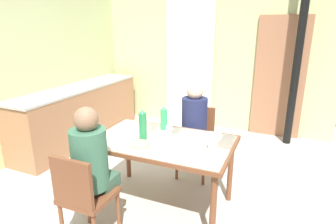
# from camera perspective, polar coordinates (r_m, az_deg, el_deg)

# --- Properties ---
(ground_plane) EXTENTS (7.17, 7.17, 0.00)m
(ground_plane) POSITION_cam_1_polar(r_m,az_deg,el_deg) (3.20, -6.62, -17.88)
(ground_plane) COLOR #B8B3AA
(wall_back) EXTENTS (4.31, 0.10, 2.81)m
(wall_back) POSITION_cam_1_polar(r_m,az_deg,el_deg) (5.20, 8.39, 12.27)
(wall_back) COLOR #B9C185
(wall_back) RESTS_ON ground_plane
(wall_left) EXTENTS (0.10, 4.14, 2.81)m
(wall_left) POSITION_cam_1_polar(r_m,az_deg,el_deg) (4.52, -26.19, 10.01)
(wall_left) COLOR #B7C288
(wall_left) RESTS_ON ground_plane
(door_wooden) EXTENTS (0.80, 0.05, 2.00)m
(door_wooden) POSITION_cam_1_polar(r_m,az_deg,el_deg) (5.00, 21.76, 6.38)
(door_wooden) COLOR #9A6547
(door_wooden) RESTS_ON ground_plane
(stove_pipe_column) EXTENTS (0.12, 0.12, 2.81)m
(stove_pipe_column) POSITION_cam_1_polar(r_m,az_deg,el_deg) (4.68, 25.01, 10.35)
(stove_pipe_column) COLOR black
(stove_pipe_column) RESTS_ON ground_plane
(curtain_panel) EXTENTS (0.90, 0.03, 2.36)m
(curtain_panel) POSITION_cam_1_polar(r_m,az_deg,el_deg) (5.23, 4.34, 9.95)
(curtain_panel) COLOR white
(curtain_panel) RESTS_ON ground_plane
(kitchen_counter) EXTENTS (0.61, 2.53, 0.91)m
(kitchen_counter) POSITION_cam_1_polar(r_m,az_deg,el_deg) (4.84, -17.45, -0.23)
(kitchen_counter) COLOR #976645
(kitchen_counter) RESTS_ON ground_plane
(dining_table) EXTENTS (1.40, 0.87, 0.74)m
(dining_table) POSITION_cam_1_polar(r_m,az_deg,el_deg) (2.82, -1.21, -7.13)
(dining_table) COLOR brown
(dining_table) RESTS_ON ground_plane
(chair_near_diner) EXTENTS (0.40, 0.40, 0.87)m
(chair_near_diner) POSITION_cam_1_polar(r_m,az_deg,el_deg) (2.50, -16.98, -15.90)
(chair_near_diner) COLOR brown
(chair_near_diner) RESTS_ON ground_plane
(chair_far_diner) EXTENTS (0.40, 0.40, 0.87)m
(chair_far_diner) POSITION_cam_1_polar(r_m,az_deg,el_deg) (3.53, 5.89, -5.11)
(chair_far_diner) COLOR brown
(chair_far_diner) RESTS_ON ground_plane
(person_near_diner) EXTENTS (0.30, 0.37, 0.77)m
(person_near_diner) POSITION_cam_1_polar(r_m,az_deg,el_deg) (2.45, -15.51, -8.84)
(person_near_diner) COLOR #385C48
(person_near_diner) RESTS_ON ground_plane
(person_far_diner) EXTENTS (0.30, 0.37, 0.77)m
(person_far_diner) POSITION_cam_1_polar(r_m,az_deg,el_deg) (3.31, 5.32, -1.39)
(person_far_diner) COLOR #24284D
(person_far_diner) RESTS_ON ground_plane
(water_bottle_green_near) EXTENTS (0.08, 0.08, 0.31)m
(water_bottle_green_near) POSITION_cam_1_polar(r_m,az_deg,el_deg) (2.78, -5.17, -2.73)
(water_bottle_green_near) COLOR #247947
(water_bottle_green_near) RESTS_ON dining_table
(water_bottle_green_far) EXTENTS (0.08, 0.08, 0.26)m
(water_bottle_green_far) POSITION_cam_1_polar(r_m,az_deg,el_deg) (3.04, -0.83, -1.36)
(water_bottle_green_far) COLOR #2F9D5B
(water_bottle_green_far) RESTS_ON dining_table
(dinner_plate_near_left) EXTENTS (0.23, 0.23, 0.01)m
(dinner_plate_near_left) POSITION_cam_1_polar(r_m,az_deg,el_deg) (2.91, 8.73, -4.86)
(dinner_plate_near_left) COLOR white
(dinner_plate_near_left) RESTS_ON dining_table
(dinner_plate_near_right) EXTENTS (0.20, 0.20, 0.01)m
(dinner_plate_near_right) POSITION_cam_1_polar(r_m,az_deg,el_deg) (2.88, -12.38, -5.27)
(dinner_plate_near_right) COLOR white
(dinner_plate_near_right) RESTS_ON dining_table
(dinner_plate_far_center) EXTENTS (0.22, 0.22, 0.01)m
(dinner_plate_far_center) POSITION_cam_1_polar(r_m,az_deg,el_deg) (3.15, -6.57, -3.00)
(dinner_plate_far_center) COLOR white
(dinner_plate_far_center) RESTS_ON dining_table
(dinner_plate_far_side) EXTENTS (0.22, 0.22, 0.01)m
(dinner_plate_far_side) POSITION_cam_1_polar(r_m,az_deg,el_deg) (2.64, 2.25, -6.99)
(dinner_plate_far_side) COLOR white
(dinner_plate_far_side) RESTS_ON dining_table
(drinking_glass_by_near_diner) EXTENTS (0.06, 0.06, 0.09)m
(drinking_glass_by_near_diner) POSITION_cam_1_polar(r_m,az_deg,el_deg) (2.78, -0.35, -4.81)
(drinking_glass_by_near_diner) COLOR silver
(drinking_glass_by_near_diner) RESTS_ON dining_table
(drinking_glass_by_far_diner) EXTENTS (0.06, 0.06, 0.09)m
(drinking_glass_by_far_diner) POSITION_cam_1_polar(r_m,az_deg,el_deg) (2.91, 0.19, -3.75)
(drinking_glass_by_far_diner) COLOR silver
(drinking_glass_by_far_diner) RESTS_ON dining_table
(drinking_glass_spare_center) EXTENTS (0.06, 0.06, 0.10)m
(drinking_glass_spare_center) POSITION_cam_1_polar(r_m,az_deg,el_deg) (2.61, 8.80, -6.50)
(drinking_glass_spare_center) COLOR silver
(drinking_glass_spare_center) RESTS_ON dining_table
(bread_plate_sliced) EXTENTS (0.19, 0.19, 0.02)m
(bread_plate_sliced) POSITION_cam_1_polar(r_m,az_deg,el_deg) (2.68, -5.71, -6.58)
(bread_plate_sliced) COLOR #DBB77A
(bread_plate_sliced) RESTS_ON dining_table
(cutlery_knife_near) EXTENTS (0.06, 0.15, 0.00)m
(cutlery_knife_near) POSITION_cam_1_polar(r_m,az_deg,el_deg) (2.53, 6.79, -8.39)
(cutlery_knife_near) COLOR silver
(cutlery_knife_near) RESTS_ON dining_table
(cutlery_fork_near) EXTENTS (0.15, 0.04, 0.00)m
(cutlery_fork_near) POSITION_cam_1_polar(r_m,az_deg,el_deg) (2.92, 4.02, -4.73)
(cutlery_fork_near) COLOR silver
(cutlery_fork_near) RESTS_ON dining_table
(cutlery_knife_far) EXTENTS (0.15, 0.04, 0.00)m
(cutlery_knife_far) POSITION_cam_1_polar(r_m,az_deg,el_deg) (2.52, -3.82, -8.33)
(cutlery_knife_far) COLOR silver
(cutlery_knife_far) RESTS_ON dining_table
(cutlery_fork_far) EXTENTS (0.15, 0.02, 0.00)m
(cutlery_fork_far) POSITION_cam_1_polar(r_m,az_deg,el_deg) (2.36, 7.53, -10.38)
(cutlery_fork_far) COLOR silver
(cutlery_fork_far) RESTS_ON dining_table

